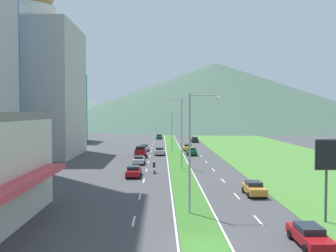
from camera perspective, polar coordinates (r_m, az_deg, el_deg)
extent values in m
plane|color=#424244|center=(25.28, 5.78, -18.37)|extent=(600.00, 600.00, 0.00)
cube|color=#387028|center=(84.01, 0.89, -3.78)|extent=(3.20, 240.00, 0.06)
cube|color=#477F33|center=(87.17, 14.58, -3.63)|extent=(24.00, 240.00, 0.06)
cube|color=silver|center=(30.65, -5.40, -14.62)|extent=(0.16, 2.80, 0.01)
cube|color=silver|center=(38.93, -4.43, -10.94)|extent=(0.16, 2.80, 0.01)
cube|color=silver|center=(47.31, -3.81, -8.56)|extent=(0.16, 2.80, 0.01)
cube|color=silver|center=(55.76, -3.39, -6.90)|extent=(0.16, 2.80, 0.01)
cube|color=silver|center=(64.24, -3.07, -5.68)|extent=(0.16, 2.80, 0.01)
cube|color=silver|center=(72.75, -2.84, -4.74)|extent=(0.16, 2.80, 0.01)
cube|color=silver|center=(81.27, -2.65, -4.00)|extent=(0.16, 2.80, 0.01)
cube|color=silver|center=(89.81, -2.50, -3.40)|extent=(0.16, 2.80, 0.01)
cube|color=silver|center=(98.35, -2.37, -2.90)|extent=(0.16, 2.80, 0.01)
cube|color=silver|center=(106.90, -2.27, -2.49)|extent=(0.16, 2.80, 0.01)
cube|color=silver|center=(31.59, 14.00, -14.16)|extent=(0.16, 2.80, 0.01)
cube|color=silver|center=(39.67, 10.72, -10.73)|extent=(0.16, 2.80, 0.01)
cube|color=silver|center=(47.92, 8.60, -8.45)|extent=(0.16, 2.80, 0.01)
cube|color=silver|center=(56.28, 7.12, -6.83)|extent=(0.16, 2.80, 0.01)
cube|color=silver|center=(64.69, 6.04, -5.63)|extent=(0.16, 2.80, 0.01)
cube|color=silver|center=(73.15, 5.20, -4.71)|extent=(0.16, 2.80, 0.01)
cube|color=silver|center=(81.63, 4.54, -3.98)|extent=(0.16, 2.80, 0.01)
cube|color=silver|center=(90.13, 4.01, -3.38)|extent=(0.16, 2.80, 0.01)
cube|color=silver|center=(98.65, 3.57, -2.89)|extent=(0.16, 2.80, 0.01)
cube|color=silver|center=(107.17, 3.20, -2.48)|extent=(0.16, 2.80, 0.01)
cube|color=silver|center=(83.97, -0.31, -3.80)|extent=(0.16, 240.00, 0.01)
cube|color=silver|center=(84.09, 2.08, -3.79)|extent=(0.16, 240.00, 0.01)
cube|color=#B7B2A8|center=(77.70, -20.59, 5.12)|extent=(17.99, 17.99, 25.88)
cylinder|color=beige|center=(79.83, -20.74, 15.76)|extent=(9.60, 9.60, 3.66)
cube|color=teal|center=(111.95, -16.16, 2.80)|extent=(12.01, 12.01, 20.17)
cone|color=#516B56|center=(267.40, -23.78, 3.50)|extent=(217.02, 217.02, 30.91)
cone|color=#3D5647|center=(247.87, 7.49, 5.02)|extent=(228.91, 228.91, 41.58)
cone|color=#47664C|center=(299.18, 11.39, 2.76)|extent=(153.55, 153.55, 23.09)
cylinder|color=#99999E|center=(31.64, 3.42, -4.41)|extent=(0.18, 0.18, 10.45)
cylinder|color=#99999E|center=(31.53, 5.65, 4.80)|extent=(2.43, 0.17, 0.10)
ellipsoid|color=silver|center=(31.66, 7.84, 4.42)|extent=(0.56, 0.28, 0.20)
cylinder|color=#99999E|center=(56.55, 2.19, -1.25)|extent=(0.18, 0.18, 10.84)
cylinder|color=#99999E|center=(56.43, 0.81, 4.10)|extent=(2.73, 0.14, 0.10)
ellipsoid|color=silver|center=(56.42, -0.58, 3.89)|extent=(0.56, 0.28, 0.20)
cylinder|color=#99999E|center=(81.54, 0.61, -0.90)|extent=(0.18, 0.18, 8.74)
cylinder|color=#99999E|center=(81.46, 1.41, 2.06)|extent=(2.26, 0.11, 0.10)
ellipsoid|color=silver|center=(81.52, 2.20, 1.92)|extent=(0.56, 0.28, 0.20)
cylinder|color=#4C4C51|center=(32.14, 23.52, -10.02)|extent=(0.20, 0.20, 4.33)
cube|color=maroon|center=(50.38, -5.40, -7.15)|extent=(1.85, 4.75, 0.68)
cube|color=black|center=(50.10, -5.42, -6.53)|extent=(1.59, 2.09, 0.48)
cylinder|color=black|center=(51.95, -6.26, -7.24)|extent=(0.22, 0.64, 0.64)
cylinder|color=black|center=(51.82, -4.29, -7.26)|extent=(0.22, 0.64, 0.64)
cylinder|color=black|center=(49.06, -6.58, -7.81)|extent=(0.22, 0.64, 0.64)
cylinder|color=black|center=(48.93, -4.49, -7.83)|extent=(0.22, 0.64, 0.64)
cube|color=maroon|center=(26.80, 21.37, -15.88)|extent=(1.72, 4.48, 0.61)
cube|color=black|center=(26.80, 21.23, -14.72)|extent=(1.48, 1.97, 0.42)
cylinder|color=black|center=(26.02, 24.34, -17.21)|extent=(0.22, 0.64, 0.64)
cylinder|color=black|center=(25.38, 20.81, -17.65)|extent=(0.22, 0.64, 0.64)
cylinder|color=black|center=(28.42, 21.85, -15.48)|extent=(0.22, 0.64, 0.64)
cylinder|color=black|center=(27.84, 18.59, -15.81)|extent=(0.22, 0.64, 0.64)
cube|color=#C6842D|center=(40.23, 13.33, -9.60)|extent=(1.79, 4.15, 0.70)
cube|color=black|center=(40.27, 13.28, -8.76)|extent=(1.54, 1.83, 0.44)
cylinder|color=black|center=(39.31, 15.03, -10.42)|extent=(0.22, 0.64, 0.64)
cylinder|color=black|center=(38.88, 12.56, -10.53)|extent=(0.22, 0.64, 0.64)
cylinder|color=black|center=(41.73, 14.04, -9.66)|extent=(0.22, 0.64, 0.64)
cylinder|color=black|center=(41.32, 11.71, -9.76)|extent=(0.22, 0.64, 0.64)
cube|color=yellow|center=(83.59, 3.11, -3.40)|extent=(1.87, 4.74, 0.62)
cube|color=black|center=(83.73, 3.10, -3.01)|extent=(1.61, 2.09, 0.46)
cylinder|color=black|center=(82.24, 3.81, -3.71)|extent=(0.22, 0.64, 0.64)
cylinder|color=black|center=(82.11, 2.56, -3.72)|extent=(0.22, 0.64, 0.64)
cylinder|color=black|center=(85.15, 3.64, -3.50)|extent=(0.22, 0.64, 0.64)
cylinder|color=black|center=(85.02, 2.43, -3.51)|extent=(0.22, 0.64, 0.64)
cube|color=#0C5128|center=(117.91, -1.40, -1.72)|extent=(1.76, 4.50, 0.67)
cube|color=black|center=(117.69, -1.40, -1.44)|extent=(1.51, 1.98, 0.51)
cylinder|color=black|center=(119.33, -1.80, -1.84)|extent=(0.22, 0.64, 0.64)
cylinder|color=black|center=(119.32, -0.99, -1.84)|extent=(0.22, 0.64, 0.64)
cylinder|color=black|center=(116.55, -1.82, -1.93)|extent=(0.22, 0.64, 0.64)
cylinder|color=black|center=(116.54, -0.99, -1.93)|extent=(0.22, 0.64, 0.64)
cube|color=#B2B2B7|center=(82.59, -3.73, -3.47)|extent=(1.85, 4.63, 0.62)
cube|color=black|center=(82.34, -3.74, -3.08)|extent=(1.59, 2.04, 0.54)
cylinder|color=black|center=(84.09, -4.29, -3.58)|extent=(0.22, 0.64, 0.64)
cylinder|color=black|center=(84.01, -3.08, -3.58)|extent=(0.22, 0.64, 0.64)
cylinder|color=black|center=(81.24, -4.41, -3.78)|extent=(0.22, 0.64, 0.64)
cylinder|color=black|center=(81.15, -3.15, -3.79)|extent=(0.22, 0.64, 0.64)
cube|color=#B2B2B7|center=(62.02, -4.57, -5.38)|extent=(1.80, 4.43, 0.65)
cube|color=black|center=(61.77, -4.58, -4.91)|extent=(1.54, 1.95, 0.40)
cylinder|color=black|center=(63.48, -5.27, -5.50)|extent=(0.22, 0.64, 0.64)
cylinder|color=black|center=(63.37, -3.71, -5.50)|extent=(0.22, 0.64, 0.64)
cylinder|color=black|center=(60.77, -5.46, -5.85)|extent=(0.22, 0.64, 0.64)
cylinder|color=black|center=(60.66, -3.83, -5.86)|extent=(0.22, 0.64, 0.64)
cube|color=#0C5128|center=(74.52, 3.72, -4.05)|extent=(1.87, 4.32, 0.73)
cube|color=black|center=(74.63, 3.71, -3.59)|extent=(1.61, 1.90, 0.43)
cylinder|color=black|center=(73.32, 4.51, -4.44)|extent=(0.22, 0.64, 0.64)
cylinder|color=black|center=(73.17, 3.11, -4.45)|extent=(0.22, 0.64, 0.64)
cylinder|color=black|center=(75.97, 4.31, -4.21)|extent=(0.22, 0.64, 0.64)
cylinder|color=black|center=(75.82, 2.96, -4.22)|extent=(0.22, 0.64, 0.64)
cube|color=#B2B2B7|center=(74.82, -1.33, -4.02)|extent=(1.87, 4.65, 0.74)
cube|color=black|center=(74.57, -1.33, -3.57)|extent=(1.61, 2.05, 0.49)
cylinder|color=black|center=(76.30, -2.00, -4.17)|extent=(0.22, 0.64, 0.64)
cylinder|color=black|center=(76.29, -0.65, -4.17)|extent=(0.22, 0.64, 0.64)
cylinder|color=black|center=(73.44, -2.04, -4.43)|extent=(0.22, 0.64, 0.64)
cylinder|color=black|center=(73.43, -0.63, -4.43)|extent=(0.22, 0.64, 0.64)
cube|color=black|center=(105.53, 4.22, -2.20)|extent=(1.78, 4.42, 0.67)
cube|color=black|center=(105.66, 4.21, -1.87)|extent=(1.53, 1.94, 0.51)
cylinder|color=black|center=(104.28, 4.75, -2.44)|extent=(0.22, 0.64, 0.64)
cylinder|color=black|center=(104.12, 3.82, -2.44)|extent=(0.22, 0.64, 0.64)
cylinder|color=black|center=(107.00, 4.60, -2.32)|extent=(0.22, 0.64, 0.64)
cylinder|color=black|center=(106.84, 3.69, -2.32)|extent=(0.22, 0.64, 0.64)
cube|color=maroon|center=(71.64, -4.34, -4.22)|extent=(2.00, 5.40, 0.80)
cube|color=black|center=(73.15, -4.27, -3.45)|extent=(1.84, 2.00, 0.80)
cube|color=maroon|center=(70.54, -5.16, -3.81)|extent=(0.10, 3.20, 0.44)
cube|color=maroon|center=(70.44, -3.63, -3.82)|extent=(0.10, 3.20, 0.44)
cube|color=maroon|center=(68.95, -4.47, -3.95)|extent=(1.84, 0.10, 0.44)
cylinder|color=black|center=(73.36, -5.02, -4.38)|extent=(0.26, 0.80, 0.80)
cylinder|color=black|center=(73.25, -3.52, -4.38)|extent=(0.26, 0.80, 0.80)
cylinder|color=black|center=(70.15, -5.20, -4.69)|extent=(0.26, 0.80, 0.80)
cylinder|color=black|center=(70.03, -3.63, -4.69)|extent=(0.26, 0.80, 0.80)
cylinder|color=black|center=(53.64, -2.17, -6.95)|extent=(0.10, 0.60, 0.60)
cylinder|color=black|center=(52.26, -2.20, -7.20)|extent=(0.12, 0.60, 0.60)
cube|color=silver|center=(52.92, -2.19, -6.88)|extent=(0.20, 1.12, 0.25)
ellipsoid|color=silver|center=(53.06, -2.19, -6.47)|extent=(0.24, 0.44, 0.24)
cube|color=black|center=(52.71, -2.19, -6.12)|extent=(0.36, 0.28, 0.70)
sphere|color=silver|center=(52.69, -2.19, -5.61)|extent=(0.26, 0.26, 0.26)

